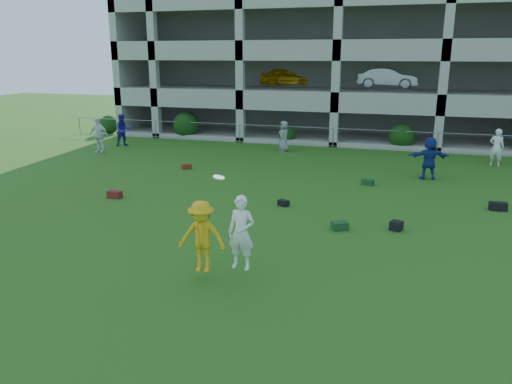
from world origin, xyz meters
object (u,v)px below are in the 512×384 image
(bystander_e, at_px, (497,147))
(crate_d, at_px, (396,226))
(bystander_c, at_px, (284,136))
(bystander_b, at_px, (99,135))
(frisbee_contest, at_px, (212,236))
(bystander_d, at_px, (429,158))
(bystander_a, at_px, (123,130))
(parking_garage, at_px, (354,47))

(bystander_e, height_order, crate_d, bystander_e)
(bystander_c, bearing_deg, bystander_e, 52.02)
(bystander_b, height_order, frisbee_contest, frisbee_contest)
(bystander_d, relative_size, frisbee_contest, 0.77)
(bystander_b, height_order, bystander_e, bystander_b)
(bystander_a, xyz_separation_m, bystander_c, (9.89, 1.20, -0.09))
(bystander_e, relative_size, parking_garage, 0.06)
(bystander_c, height_order, frisbee_contest, frisbee_contest)
(bystander_b, height_order, bystander_c, bystander_b)
(bystander_b, bearing_deg, parking_garage, 46.26)
(bystander_e, bearing_deg, parking_garage, -42.45)
(bystander_a, relative_size, bystander_b, 0.96)
(bystander_a, distance_m, crate_d, 19.94)
(bystander_c, relative_size, parking_garage, 0.06)
(bystander_c, height_order, parking_garage, parking_garage)
(bystander_e, distance_m, parking_garage, 15.28)
(bystander_b, xyz_separation_m, bystander_e, (21.23, 2.86, -0.06))
(bystander_b, distance_m, bystander_c, 10.63)
(bystander_d, height_order, bystander_e, bystander_d)
(bystander_d, bearing_deg, frisbee_contest, 56.34)
(bystander_a, bearing_deg, bystander_c, -34.49)
(bystander_d, relative_size, parking_garage, 0.06)
(bystander_a, bearing_deg, bystander_e, -40.07)
(bystander_e, bearing_deg, bystander_b, 18.27)
(bystander_d, bearing_deg, bystander_e, -141.09)
(crate_d, relative_size, frisbee_contest, 0.14)
(bystander_d, xyz_separation_m, crate_d, (-1.13, -7.51, -0.82))
(bystander_c, xyz_separation_m, bystander_e, (11.22, -0.71, 0.06))
(frisbee_contest, bearing_deg, bystander_e, 62.40)
(bystander_d, height_order, crate_d, bystander_d)
(bystander_d, distance_m, bystander_e, 5.14)
(frisbee_contest, xyz_separation_m, parking_garage, (0.04, 28.18, 4.80))
(bystander_c, distance_m, parking_garage, 12.24)
(bystander_a, distance_m, bystander_b, 2.37)
(parking_garage, bearing_deg, bystander_b, -131.13)
(bystander_a, bearing_deg, bystander_b, -134.25)
(bystander_a, xyz_separation_m, crate_d, (16.65, -10.94, -0.82))
(bystander_c, relative_size, frisbee_contest, 0.70)
(bystander_b, xyz_separation_m, crate_d, (16.77, -8.57, -0.86))
(parking_garage, bearing_deg, bystander_c, -103.26)
(bystander_a, xyz_separation_m, bystander_d, (17.78, -3.43, -0.00))
(crate_d, bearing_deg, bystander_d, 81.43)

